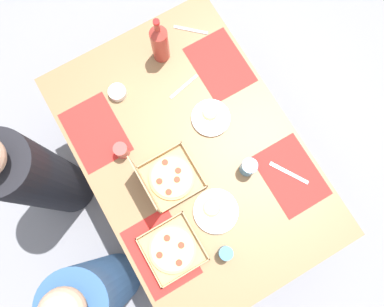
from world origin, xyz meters
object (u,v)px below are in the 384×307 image
(diner_right_seat, at_px, (40,178))
(cup_clear_right, at_px, (122,151))
(plate_near_right, at_px, (211,117))
(pizza_box_corner_left, at_px, (166,179))
(plate_far_right, at_px, (215,211))
(condiment_bowl, at_px, (117,92))
(cup_red, at_px, (225,253))
(soda_bottle, at_px, (160,43))
(pizza_box_edge_far, at_px, (173,249))
(cup_dark, at_px, (248,167))
(diner_left_seat, at_px, (98,290))

(diner_right_seat, bearing_deg, cup_clear_right, -108.85)
(plate_near_right, bearing_deg, cup_clear_right, 82.13)
(pizza_box_corner_left, relative_size, plate_far_right, 1.34)
(cup_clear_right, height_order, condiment_bowl, cup_clear_right)
(pizza_box_corner_left, xyz_separation_m, condiment_bowl, (0.53, -0.00, -0.03))
(cup_red, relative_size, condiment_bowl, 0.94)
(soda_bottle, distance_m, cup_red, 1.08)
(pizza_box_edge_far, xyz_separation_m, plate_far_right, (0.05, -0.27, -0.00))
(plate_near_right, bearing_deg, diner_right_seat, 76.48)
(plate_near_right, xyz_separation_m, cup_red, (-0.61, 0.29, 0.03))
(plate_near_right, relative_size, cup_red, 2.29)
(cup_dark, bearing_deg, plate_near_right, 3.60)
(cup_dark, bearing_deg, diner_left_seat, 98.02)
(pizza_box_corner_left, xyz_separation_m, pizza_box_edge_far, (-0.30, 0.14, -0.03))
(condiment_bowl, bearing_deg, cup_red, -176.11)
(plate_near_right, bearing_deg, pizza_box_edge_far, 133.78)
(plate_near_right, height_order, diner_left_seat, diner_left_seat)
(diner_left_seat, height_order, diner_right_seat, diner_right_seat)
(cup_clear_right, relative_size, condiment_bowl, 0.95)
(plate_near_right, height_order, condiment_bowl, condiment_bowl)
(diner_right_seat, bearing_deg, cup_dark, -119.40)
(cup_clear_right, xyz_separation_m, cup_dark, (-0.39, -0.50, 0.01))
(cup_clear_right, relative_size, diner_right_seat, 0.07)
(pizza_box_edge_far, height_order, cup_clear_right, cup_clear_right)
(pizza_box_corner_left, height_order, pizza_box_edge_far, pizza_box_corner_left)
(cup_dark, distance_m, diner_right_seat, 1.16)
(cup_dark, bearing_deg, soda_bottle, 5.02)
(diner_left_seat, bearing_deg, plate_near_right, -64.42)
(plate_near_right, bearing_deg, diner_left_seat, 115.58)
(plate_near_right, height_order, cup_clear_right, cup_clear_right)
(plate_far_right, bearing_deg, diner_right_seat, 48.52)
(pizza_box_corner_left, distance_m, pizza_box_edge_far, 0.33)
(plate_far_right, relative_size, plate_near_right, 1.10)
(plate_far_right, distance_m, soda_bottle, 0.88)
(pizza_box_corner_left, bearing_deg, plate_near_right, -64.36)
(pizza_box_corner_left, relative_size, condiment_bowl, 3.19)
(plate_far_right, bearing_deg, plate_near_right, -27.97)
(cup_clear_right, bearing_deg, soda_bottle, -49.38)
(soda_bottle, height_order, condiment_bowl, soda_bottle)
(plate_far_right, relative_size, cup_red, 2.52)
(soda_bottle, xyz_separation_m, condiment_bowl, (-0.08, 0.31, -0.11))
(pizza_box_corner_left, height_order, cup_clear_right, pizza_box_corner_left)
(plate_far_right, xyz_separation_m, cup_clear_right, (0.49, 0.25, 0.03))
(pizza_box_edge_far, bearing_deg, cup_clear_right, -1.71)
(cup_clear_right, bearing_deg, plate_near_right, -97.87)
(pizza_box_edge_far, xyz_separation_m, cup_dark, (0.15, -0.51, 0.04))
(diner_left_seat, bearing_deg, pizza_box_edge_far, -91.56)
(plate_far_right, xyz_separation_m, diner_left_seat, (-0.04, 0.74, -0.26))
(cup_dark, distance_m, diner_left_seat, 1.04)
(cup_red, height_order, condiment_bowl, cup_red)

